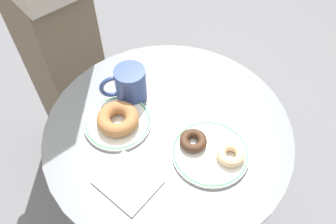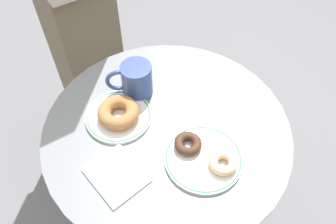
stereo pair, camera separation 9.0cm
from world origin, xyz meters
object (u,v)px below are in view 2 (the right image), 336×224
(cafe_table, at_px, (167,172))
(plate_left, at_px, (119,116))
(donut_chocolate, at_px, (188,144))
(paper_napkin, at_px, (117,175))
(donut_glazed, at_px, (223,163))
(donut_cinnamon, at_px, (118,112))
(plate_right, at_px, (203,158))
(coffee_mug, at_px, (135,80))

(cafe_table, xyz_separation_m, plate_left, (-0.13, -0.04, 0.26))
(donut_chocolate, relative_size, paper_napkin, 0.52)
(paper_napkin, bearing_deg, cafe_table, 81.89)
(plate_left, xyz_separation_m, paper_napkin, (0.11, -0.15, -0.00))
(donut_glazed, bearing_deg, plate_left, -178.05)
(donut_chocolate, bearing_deg, paper_napkin, -124.18)
(donut_glazed, xyz_separation_m, paper_napkin, (-0.21, -0.16, -0.02))
(plate_left, bearing_deg, paper_napkin, -54.50)
(donut_cinnamon, bearing_deg, plate_right, 2.13)
(donut_glazed, bearing_deg, plate_right, -174.32)
(cafe_table, bearing_deg, plate_right, -15.09)
(cafe_table, relative_size, plate_left, 4.01)
(cafe_table, distance_m, donut_cinnamon, 0.31)
(plate_right, height_order, donut_glazed, donut_glazed)
(plate_left, xyz_separation_m, donut_glazed, (0.31, 0.01, 0.02))
(cafe_table, height_order, paper_napkin, paper_napkin)
(donut_chocolate, distance_m, paper_napkin, 0.19)
(donut_chocolate, distance_m, coffee_mug, 0.25)
(donut_chocolate, relative_size, coffee_mug, 0.62)
(donut_glazed, bearing_deg, coffee_mug, 164.16)
(plate_left, bearing_deg, cafe_table, 17.37)
(plate_left, height_order, donut_chocolate, donut_chocolate)
(donut_cinnamon, height_order, paper_napkin, donut_cinnamon)
(plate_left, relative_size, donut_cinnamon, 1.60)
(donut_cinnamon, bearing_deg, paper_napkin, -55.22)
(paper_napkin, bearing_deg, plate_right, 43.93)
(donut_cinnamon, bearing_deg, donut_glazed, 2.71)
(donut_glazed, relative_size, paper_napkin, 0.52)
(plate_right, xyz_separation_m, donut_glazed, (0.05, 0.01, 0.02))
(plate_right, bearing_deg, cafe_table, 164.91)
(plate_left, relative_size, plate_right, 0.93)
(donut_cinnamon, relative_size, coffee_mug, 0.99)
(donut_cinnamon, distance_m, donut_chocolate, 0.21)
(donut_cinnamon, height_order, donut_chocolate, donut_cinnamon)
(cafe_table, height_order, donut_glazed, donut_glazed)
(donut_cinnamon, xyz_separation_m, donut_glazed, (0.31, 0.01, -0.01))
(plate_left, distance_m, plate_right, 0.26)
(plate_right, bearing_deg, paper_napkin, -136.07)
(donut_cinnamon, relative_size, donut_chocolate, 1.60)
(donut_glazed, bearing_deg, donut_cinnamon, -177.29)
(donut_cinnamon, relative_size, donut_glazed, 1.60)
(plate_left, bearing_deg, donut_cinnamon, -35.69)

